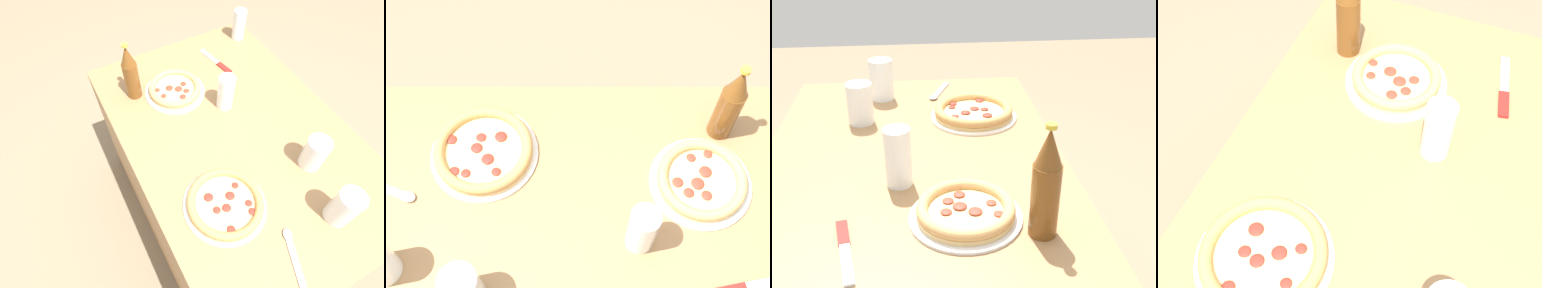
% 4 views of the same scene
% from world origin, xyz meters
% --- Properties ---
extents(table, '(1.26, 0.85, 0.78)m').
position_xyz_m(table, '(0.00, 0.00, 0.39)').
color(table, '#997047').
rests_on(table, ground_plane).
extents(pizza_margherita, '(0.29, 0.29, 0.04)m').
position_xyz_m(pizza_margherita, '(-0.24, 0.20, 0.80)').
color(pizza_margherita, white).
rests_on(pizza_margherita, table).
extents(pizza_veggie, '(0.26, 0.26, 0.04)m').
position_xyz_m(pizza_veggie, '(0.32, 0.12, 0.80)').
color(pizza_veggie, silver).
rests_on(pizza_veggie, table).
extents(glass_cola, '(0.07, 0.07, 0.16)m').
position_xyz_m(glass_cola, '(0.15, -0.04, 0.85)').
color(glass_cola, white).
rests_on(glass_cola, table).
extents(glass_lemonade, '(0.08, 0.08, 0.13)m').
position_xyz_m(glass_lemonade, '(-0.24, -0.17, 0.84)').
color(glass_lemonade, white).
rests_on(glass_lemonade, table).
extents(glass_mango_juice, '(0.08, 0.08, 0.15)m').
position_xyz_m(glass_mango_juice, '(-0.45, -0.11, 0.84)').
color(glass_mango_juice, white).
rests_on(glass_mango_juice, table).
extents(beer_bottle, '(0.06, 0.06, 0.26)m').
position_xyz_m(beer_bottle, '(0.39, 0.28, 0.90)').
color(beer_bottle, brown).
rests_on(beer_bottle, table).
extents(knife, '(0.21, 0.06, 0.01)m').
position_xyz_m(knife, '(0.40, -0.15, 0.78)').
color(knife, maroon).
rests_on(knife, table).
extents(spoon, '(0.18, 0.09, 0.01)m').
position_xyz_m(spoon, '(-0.47, 0.09, 0.78)').
color(spoon, silver).
rests_on(spoon, table).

